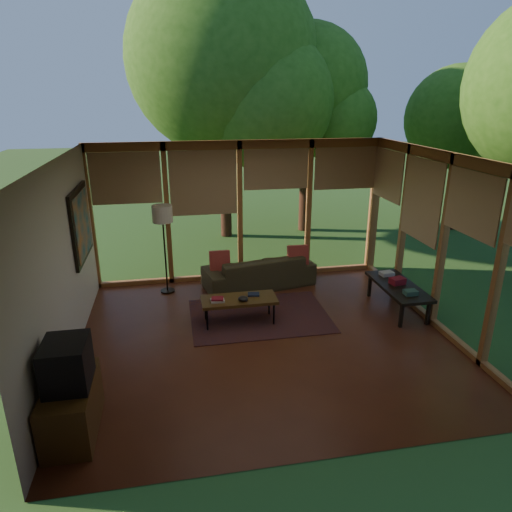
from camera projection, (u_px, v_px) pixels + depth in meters
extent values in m
plane|color=#5F2C19|center=(266.00, 338.00, 6.92)|extent=(5.50, 5.50, 0.00)
plane|color=white|center=(267.00, 158.00, 6.01)|extent=(5.50, 5.50, 0.00)
cube|color=beige|center=(62.00, 267.00, 5.99)|extent=(0.04, 5.00, 2.70)
cube|color=beige|center=(322.00, 343.00, 4.15)|extent=(5.50, 0.04, 2.70)
cube|color=#A46732|center=(240.00, 212.00, 8.78)|extent=(5.50, 0.12, 2.70)
cube|color=#A46732|center=(443.00, 243.00, 6.94)|extent=(0.12, 5.00, 2.70)
plane|color=#2B531F|center=(446.00, 202.00, 15.71)|extent=(40.00, 40.00, 0.00)
cylinder|color=#3E2316|center=(224.00, 127.00, 11.11)|extent=(0.28, 0.28, 5.47)
sphere|color=#224F12|center=(222.00, 59.00, 10.60)|extent=(4.48, 4.48, 4.48)
cylinder|color=#3E2316|center=(306.00, 140.00, 11.74)|extent=(0.28, 0.28, 4.76)
sphere|color=#224F12|center=(308.00, 85.00, 11.30)|extent=(2.95, 2.95, 2.95)
cylinder|color=#3E2316|center=(452.00, 160.00, 11.92)|extent=(0.28, 0.28, 3.75)
sphere|color=#224F12|center=(458.00, 118.00, 11.57)|extent=(2.62, 2.62, 2.62)
cube|color=maroon|center=(259.00, 316.00, 7.60)|extent=(2.27, 1.61, 0.01)
imported|color=#3E371F|center=(259.00, 271.00, 8.72)|extent=(2.20, 1.21, 0.61)
cube|color=maroon|center=(220.00, 261.00, 8.45)|extent=(0.38, 0.20, 0.39)
cube|color=maroon|center=(298.00, 256.00, 8.71)|extent=(0.39, 0.21, 0.41)
cube|color=#BCB2AB|center=(217.00, 300.00, 7.14)|extent=(0.22, 0.16, 0.03)
cube|color=maroon|center=(217.00, 299.00, 7.13)|extent=(0.20, 0.17, 0.03)
cube|color=black|center=(254.00, 294.00, 7.37)|extent=(0.20, 0.17, 0.03)
ellipsoid|color=black|center=(243.00, 299.00, 7.16)|extent=(0.16, 0.16, 0.07)
cube|color=#553817|center=(72.00, 408.00, 4.91)|extent=(0.50, 1.00, 0.60)
cube|color=black|center=(67.00, 364.00, 4.73)|extent=(0.45, 0.55, 0.50)
cube|color=#2F5343|center=(411.00, 292.00, 7.31)|extent=(0.21, 0.15, 0.07)
cube|color=maroon|center=(397.00, 281.00, 7.72)|extent=(0.27, 0.22, 0.11)
cube|color=#BCB2AB|center=(387.00, 274.00, 8.10)|extent=(0.25, 0.19, 0.06)
cylinder|color=black|center=(168.00, 291.00, 8.54)|extent=(0.26, 0.26, 0.03)
cylinder|color=black|center=(165.00, 252.00, 8.28)|extent=(0.03, 0.03, 1.52)
cylinder|color=beige|center=(162.00, 214.00, 8.05)|extent=(0.36, 0.36, 0.30)
cube|color=#553817|center=(239.00, 300.00, 7.26)|extent=(1.20, 0.50, 0.05)
cylinder|color=black|center=(207.00, 320.00, 7.08)|extent=(0.03, 0.03, 0.38)
cylinder|color=black|center=(274.00, 314.00, 7.26)|extent=(0.03, 0.03, 0.38)
cylinder|color=black|center=(205.00, 310.00, 7.41)|extent=(0.03, 0.03, 0.38)
cylinder|color=black|center=(269.00, 304.00, 7.59)|extent=(0.03, 0.03, 0.38)
cube|color=black|center=(398.00, 286.00, 7.70)|extent=(0.60, 1.40, 0.05)
cube|color=black|center=(401.00, 316.00, 7.18)|extent=(0.05, 0.05, 0.40)
cube|color=black|center=(428.00, 313.00, 7.26)|extent=(0.05, 0.05, 0.40)
cube|color=black|center=(370.00, 286.00, 8.29)|extent=(0.05, 0.05, 0.40)
cube|color=black|center=(393.00, 284.00, 8.37)|extent=(0.05, 0.05, 0.40)
cube|color=black|center=(81.00, 224.00, 7.23)|extent=(0.05, 1.35, 1.15)
cube|color=#195672|center=(83.00, 224.00, 7.23)|extent=(0.02, 1.20, 1.00)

